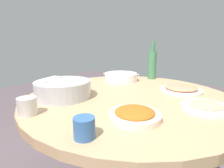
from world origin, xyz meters
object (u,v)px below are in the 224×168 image
at_px(dish_shrimp, 181,89).
at_px(tea_cup_far, 27,106).
at_px(tea_cup_near, 84,128).
at_px(rice_bowl, 63,89).
at_px(dish_stirfry, 135,114).
at_px(soup_bowl, 121,77).
at_px(green_bottle, 152,64).
at_px(dish_noodles, 205,106).
at_px(round_dining_table, 129,124).

height_order(dish_shrimp, tea_cup_far, tea_cup_far).
distance_m(dish_shrimp, tea_cup_near, 0.73).
height_order(rice_bowl, tea_cup_far, rice_bowl).
bearing_deg(rice_bowl, dish_stirfry, -91.72).
xyz_separation_m(soup_bowl, dish_shrimp, (-0.03, -0.46, -0.01)).
distance_m(rice_bowl, tea_cup_near, 0.45).
distance_m(green_bottle, tea_cup_near, 0.99).
height_order(dish_stirfry, dish_noodles, dish_stirfry).
bearing_deg(round_dining_table, green_bottle, 10.85).
relative_size(dish_stirfry, dish_noodles, 0.99).
xyz_separation_m(rice_bowl, tea_cup_far, (-0.24, -0.08, -0.01)).
distance_m(round_dining_table, green_bottle, 0.58).
bearing_deg(soup_bowl, round_dining_table, -138.75).
bearing_deg(tea_cup_far, soup_bowl, 4.55).
bearing_deg(tea_cup_near, dish_noodles, -27.81).
bearing_deg(dish_stirfry, dish_shrimp, -3.08).
height_order(round_dining_table, tea_cup_near, tea_cup_near).
height_order(round_dining_table, dish_stirfry, dish_stirfry).
bearing_deg(green_bottle, tea_cup_far, 174.40).
bearing_deg(dish_noodles, dish_stirfry, 143.69).
relative_size(round_dining_table, green_bottle, 3.87).
bearing_deg(tea_cup_far, dish_noodles, -48.86).
bearing_deg(dish_shrimp, soup_bowl, 85.66).
xyz_separation_m(rice_bowl, tea_cup_near, (-0.23, -0.39, -0.01)).
bearing_deg(dish_stirfry, round_dining_table, 35.18).
bearing_deg(rice_bowl, dish_shrimp, -43.87).
xyz_separation_m(soup_bowl, tea_cup_near, (-0.76, -0.38, 0.01)).
xyz_separation_m(rice_bowl, dish_stirfry, (-0.01, -0.45, -0.03)).
relative_size(round_dining_table, dish_stirfry, 5.59).
xyz_separation_m(rice_bowl, soup_bowl, (0.53, -0.02, -0.02)).
relative_size(green_bottle, tea_cup_near, 4.30).
height_order(dish_shrimp, dish_stirfry, dish_stirfry).
bearing_deg(round_dining_table, tea_cup_near, -165.22).
bearing_deg(round_dining_table, soup_bowl, 41.25).
bearing_deg(dish_stirfry, green_bottle, 20.10).
distance_m(dish_shrimp, dish_noodles, 0.29).
bearing_deg(dish_stirfry, tea_cup_near, 165.29).
relative_size(round_dining_table, soup_bowl, 4.60).
height_order(rice_bowl, soup_bowl, rice_bowl).
bearing_deg(dish_shrimp, green_bottle, 51.16).
bearing_deg(tea_cup_far, rice_bowl, 17.83).
distance_m(dish_stirfry, tea_cup_far, 0.43).
xyz_separation_m(rice_bowl, green_bottle, (0.74, -0.17, 0.07)).
distance_m(dish_noodles, tea_cup_far, 0.76).
bearing_deg(dish_shrimp, dish_noodles, -143.59).
xyz_separation_m(dish_stirfry, tea_cup_far, (-0.23, 0.37, 0.02)).
bearing_deg(soup_bowl, tea_cup_near, -153.57).
height_order(green_bottle, tea_cup_far, green_bottle).
height_order(soup_bowl, green_bottle, green_bottle).
bearing_deg(green_bottle, dish_noodles, -135.16).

